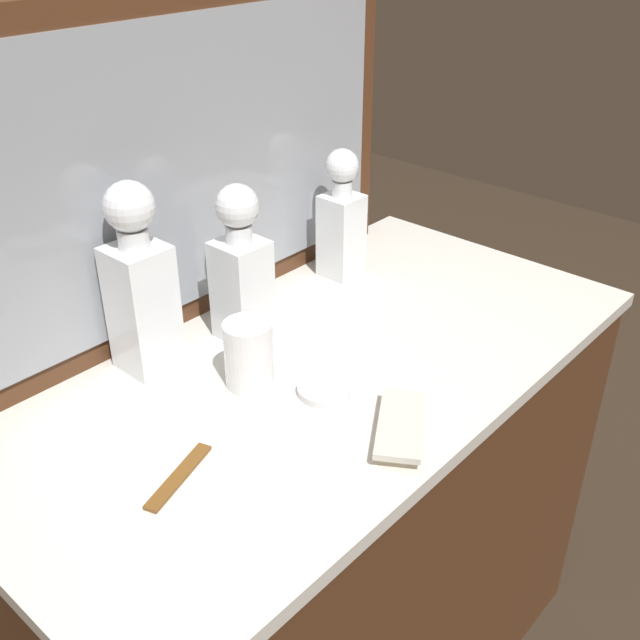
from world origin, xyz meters
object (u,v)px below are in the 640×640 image
object	(u,v)px
crystal_decanter_front	(241,278)
tortoiseshell_comb	(179,476)
porcelain_dish	(324,390)
crystal_decanter_far_left	(141,296)
crystal_tumbler_center	(249,357)
crystal_decanter_center	(341,226)
silver_brush_far_left	(400,428)

from	to	relation	value
crystal_decanter_front	tortoiseshell_comb	world-z (taller)	crystal_decanter_front
crystal_decanter_front	porcelain_dish	distance (m)	0.24
crystal_decanter_far_left	porcelain_dish	distance (m)	0.32
crystal_decanter_far_left	crystal_tumbler_center	distance (m)	0.19
crystal_decanter_center	silver_brush_far_left	distance (m)	0.52
crystal_decanter_front	crystal_decanter_center	bearing A→B (deg)	5.41
crystal_decanter_front	tortoiseshell_comb	bearing A→B (deg)	-146.92
crystal_tumbler_center	crystal_decanter_center	bearing A→B (deg)	20.20
silver_brush_far_left	porcelain_dish	distance (m)	0.15
crystal_decanter_center	crystal_decanter_far_left	bearing A→B (deg)	177.60
crystal_decanter_far_left	crystal_tumbler_center	size ratio (longest dim) A/B	2.88
crystal_decanter_far_left	porcelain_dish	size ratio (longest dim) A/B	3.77
silver_brush_far_left	tortoiseshell_comb	distance (m)	0.31
crystal_decanter_front	tortoiseshell_comb	size ratio (longest dim) A/B	2.03
crystal_decanter_far_left	tortoiseshell_comb	distance (m)	0.31
crystal_decanter_center	crystal_decanter_front	bearing A→B (deg)	-174.59
tortoiseshell_comb	silver_brush_far_left	bearing A→B (deg)	-31.67
crystal_decanter_front	crystal_tumbler_center	bearing A→B (deg)	-129.91
porcelain_dish	tortoiseshell_comb	size ratio (longest dim) A/B	0.62
silver_brush_far_left	tortoiseshell_comb	size ratio (longest dim) A/B	1.22
crystal_decanter_front	crystal_decanter_far_left	bearing A→B (deg)	164.36
crystal_decanter_far_left	silver_brush_far_left	xyz separation A→B (m)	(0.12, -0.41, -0.11)
crystal_decanter_center	porcelain_dish	xyz separation A→B (m)	(-0.33, -0.25, -0.10)
crystal_tumbler_center	porcelain_dish	xyz separation A→B (m)	(0.06, -0.10, -0.04)
crystal_decanter_far_left	crystal_tumbler_center	bearing A→B (deg)	-66.30
crystal_decanter_far_left	crystal_decanter_front	xyz separation A→B (m)	(0.17, -0.05, -0.02)
porcelain_dish	crystal_decanter_center	bearing A→B (deg)	36.74
silver_brush_far_left	crystal_decanter_far_left	bearing A→B (deg)	106.77
crystal_decanter_front	tortoiseshell_comb	xyz separation A→B (m)	(-0.31, -0.20, -0.11)
crystal_decanter_center	crystal_tumbler_center	world-z (taller)	crystal_decanter_center
crystal_decanter_front	silver_brush_far_left	size ratio (longest dim) A/B	1.67
crystal_decanter_front	porcelain_dish	bearing A→B (deg)	-99.94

